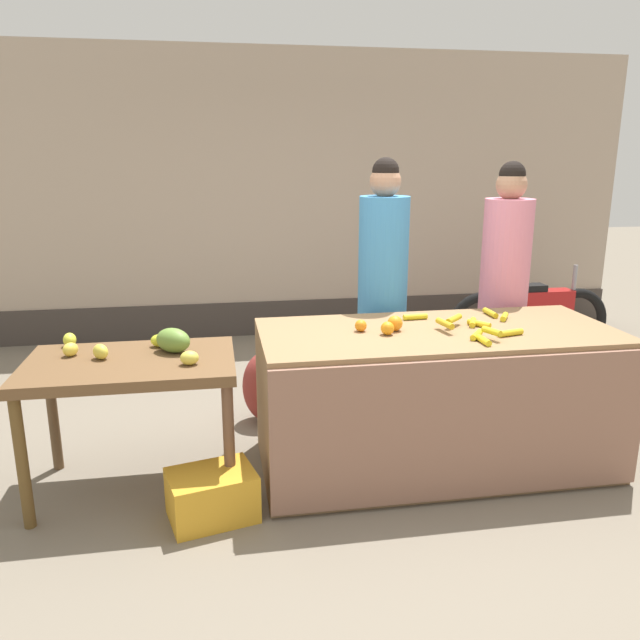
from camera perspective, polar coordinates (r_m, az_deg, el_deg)
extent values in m
plane|color=#756B5B|center=(3.93, 4.50, -13.38)|extent=(24.00, 24.00, 0.00)
cube|color=tan|center=(6.61, -2.10, 11.32)|extent=(7.13, 0.20, 2.90)
cube|color=#3F3833|center=(6.70, -1.87, 0.33)|extent=(7.13, 0.04, 0.36)
cube|color=olive|center=(3.86, 10.53, -7.06)|extent=(2.11, 0.91, 0.86)
cube|color=#906653|center=(3.46, 13.21, -9.85)|extent=(2.11, 0.03, 0.80)
cube|color=brown|center=(3.56, -17.07, -3.96)|extent=(1.13, 0.73, 0.06)
cylinder|color=brown|center=(3.53, -25.73, -11.83)|extent=(0.06, 0.06, 0.72)
cylinder|color=brown|center=(3.38, -8.35, -11.57)|extent=(0.06, 0.06, 0.72)
cylinder|color=brown|center=(4.08, -23.39, -7.94)|extent=(0.06, 0.06, 0.72)
cylinder|color=brown|center=(3.96, -8.61, -7.54)|extent=(0.06, 0.06, 0.72)
cylinder|color=gold|center=(3.92, 8.76, 0.29)|extent=(0.16, 0.05, 0.04)
cylinder|color=gold|center=(3.69, 17.14, -1.13)|extent=(0.16, 0.07, 0.04)
cylinder|color=gold|center=(4.12, 15.41, 0.63)|extent=(0.04, 0.16, 0.04)
cylinder|color=gold|center=(3.83, 14.44, -0.34)|extent=(0.11, 0.14, 0.04)
cylinder|color=gold|center=(3.86, 13.89, -0.22)|extent=(0.09, 0.14, 0.04)
cylinder|color=yellow|center=(3.59, 14.22, -1.33)|extent=(0.12, 0.14, 0.04)
cylinder|color=gold|center=(4.04, 16.60, 0.28)|extent=(0.10, 0.13, 0.04)
cylinder|color=yellow|center=(3.50, 14.81, -1.81)|extent=(0.04, 0.13, 0.04)
cylinder|color=gold|center=(3.79, 12.23, 0.10)|extent=(0.14, 0.14, 0.04)
cylinder|color=gold|center=(3.57, 15.53, -1.02)|extent=(0.08, 0.13, 0.04)
cylinder|color=gold|center=(3.67, 11.43, -0.32)|extent=(0.06, 0.16, 0.04)
sphere|color=orange|center=(3.64, 6.91, -0.31)|extent=(0.09, 0.09, 0.09)
sphere|color=orange|center=(3.56, 6.23, -0.76)|extent=(0.08, 0.08, 0.08)
sphere|color=orange|center=(3.62, 3.77, -0.52)|extent=(0.07, 0.07, 0.07)
ellipsoid|color=#D8D041|center=(3.71, -13.63, -1.75)|extent=(0.11, 0.13, 0.09)
ellipsoid|color=yellow|center=(3.73, -14.51, -1.85)|extent=(0.13, 0.11, 0.08)
ellipsoid|color=yellow|center=(3.71, -21.99, -2.53)|extent=(0.11, 0.12, 0.08)
ellipsoid|color=#D3DA38|center=(3.90, -22.05, -1.70)|extent=(0.09, 0.11, 0.08)
ellipsoid|color=#DCCB43|center=(3.60, -19.55, -2.77)|extent=(0.12, 0.13, 0.09)
ellipsoid|color=#DBCC49|center=(3.37, -11.93, -3.43)|extent=(0.10, 0.08, 0.08)
ellipsoid|color=olive|center=(3.60, -13.37, -1.83)|extent=(0.26, 0.25, 0.14)
cylinder|color=#33333D|center=(4.47, 5.58, -4.79)|extent=(0.29, 0.29, 0.72)
cylinder|color=#3F8CCC|center=(4.27, 5.84, 5.37)|extent=(0.34, 0.34, 0.88)
sphere|color=tan|center=(4.21, 6.04, 12.56)|extent=(0.21, 0.21, 0.21)
sphere|color=black|center=(4.21, 6.06, 13.48)|extent=(0.18, 0.18, 0.18)
cylinder|color=#33333D|center=(4.75, 16.02, -4.17)|extent=(0.29, 0.29, 0.71)
cylinder|color=pink|center=(4.57, 16.72, 5.22)|extent=(0.34, 0.34, 0.87)
sphere|color=tan|center=(4.52, 17.22, 11.82)|extent=(0.21, 0.21, 0.21)
sphere|color=black|center=(4.51, 17.29, 12.69)|extent=(0.18, 0.18, 0.18)
torus|color=black|center=(6.40, 22.40, -0.14)|extent=(0.65, 0.09, 0.65)
torus|color=black|center=(5.96, 14.62, -0.55)|extent=(0.65, 0.09, 0.65)
cube|color=#A51919|center=(6.12, 18.79, 1.29)|extent=(0.80, 0.18, 0.28)
cube|color=black|center=(6.04, 18.08, 2.73)|extent=(0.44, 0.16, 0.08)
cylinder|color=gray|center=(6.30, 22.32, 2.91)|extent=(0.04, 0.04, 0.40)
cube|color=gold|center=(3.43, -9.91, -15.60)|extent=(0.50, 0.42, 0.26)
ellipsoid|color=maroon|center=(4.46, -4.84, -6.12)|extent=(0.42, 0.38, 0.53)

